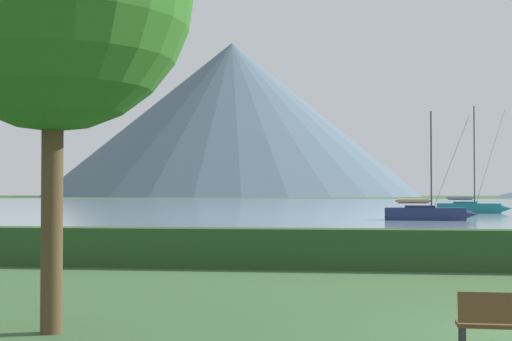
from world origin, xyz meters
TOP-DOWN VIEW (x-y plane):
  - harbor_water at (0.00, 137.00)m, footprint 320.00×246.00m
  - hedge_line at (0.00, 11.00)m, footprint 80.00×1.20m
  - sailboat_slip_2 at (2.61, 54.31)m, footprint 7.87×2.58m
  - sailboat_slip_4 at (9.66, 77.48)m, footprint 8.33×3.70m
  - distant_hill_central_peak at (-68.57, 397.02)m, footprint 199.82×199.82m

SIDE VIEW (x-z plane):
  - harbor_water at x=0.00m, z-range 0.00..0.00m
  - hedge_line at x=0.00m, z-range 0.00..1.26m
  - sailboat_slip_2 at x=2.61m, z-range -4.04..5.34m
  - sailboat_slip_4 at x=9.66m, z-range -5.42..6.81m
  - distant_hill_central_peak at x=-68.57m, z-range 0.00..82.65m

